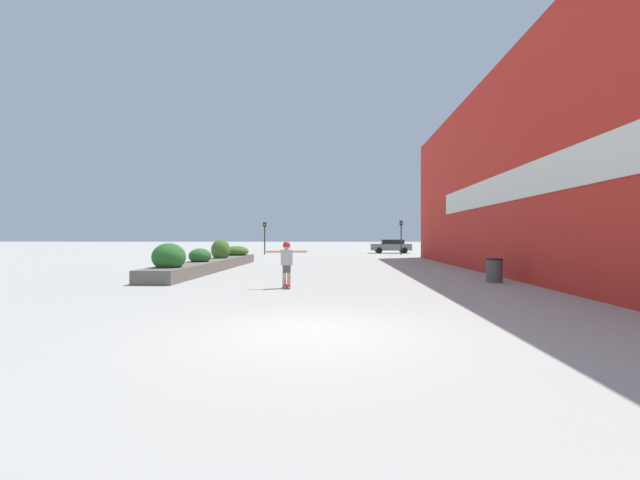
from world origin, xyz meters
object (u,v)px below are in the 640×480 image
at_px(trash_bin, 494,270).
at_px(car_center_left, 391,246).
at_px(skateboard, 287,286).
at_px(traffic_light_right, 401,231).
at_px(traffic_light_left, 265,232).
at_px(car_leftmost, 499,246).
at_px(skateboarder, 287,259).

bearing_deg(trash_bin, car_center_left, 90.56).
bearing_deg(skateboard, traffic_light_right, 61.28).
bearing_deg(traffic_light_left, trash_bin, -62.52).
relative_size(trash_bin, traffic_light_right, 0.27).
bearing_deg(car_leftmost, car_center_left, -80.58).
height_order(skateboarder, traffic_light_right, traffic_light_right).
height_order(car_center_left, traffic_light_right, traffic_light_right).
bearing_deg(trash_bin, traffic_light_left, 117.48).
bearing_deg(car_leftmost, trash_bin, -20.41).
bearing_deg(car_leftmost, skateboarder, -29.83).
height_order(car_leftmost, traffic_light_right, traffic_light_right).
distance_m(trash_bin, car_leftmost, 32.89).
bearing_deg(traffic_light_right, skateboard, -105.81).
distance_m(car_leftmost, traffic_light_right, 13.03).
distance_m(skateboard, trash_bin, 7.75).
distance_m(skateboard, car_leftmost, 38.02).
distance_m(skateboard, car_center_left, 31.84).
xyz_separation_m(skateboard, trash_bin, (7.44, 2.15, 0.37)).
height_order(skateboard, traffic_light_right, traffic_light_right).
distance_m(skateboarder, car_leftmost, 38.01).
xyz_separation_m(skateboarder, traffic_light_left, (-5.44, 26.91, 1.18)).
distance_m(car_leftmost, car_center_left, 11.92).
bearing_deg(traffic_light_left, traffic_light_right, -0.84).
bearing_deg(car_center_left, traffic_light_right, -174.54).
distance_m(car_center_left, traffic_light_left, 13.32).
xyz_separation_m(trash_bin, car_leftmost, (11.47, 30.82, 0.33)).
bearing_deg(traffic_light_right, skateboarder, -105.81).
xyz_separation_m(skateboarder, car_center_left, (7.15, 31.02, -0.21)).
bearing_deg(skateboarder, trash_bin, 3.22).
distance_m(trash_bin, car_center_left, 28.88).
relative_size(car_leftmost, car_center_left, 1.04).
relative_size(skateboard, skateboarder, 0.48).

